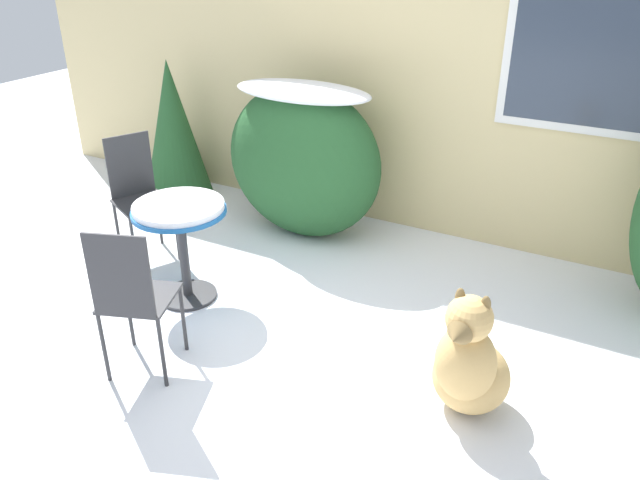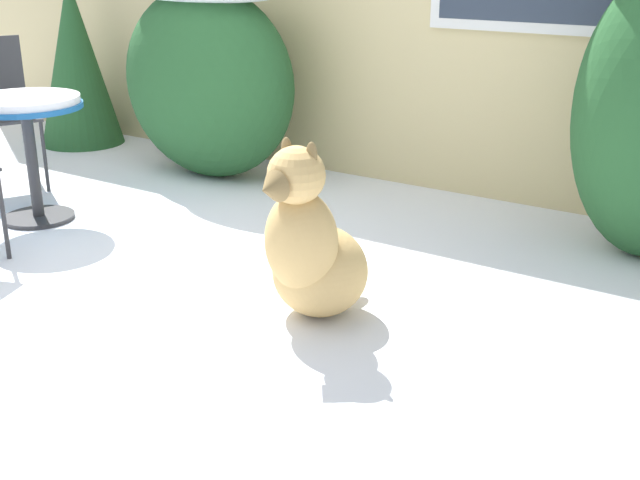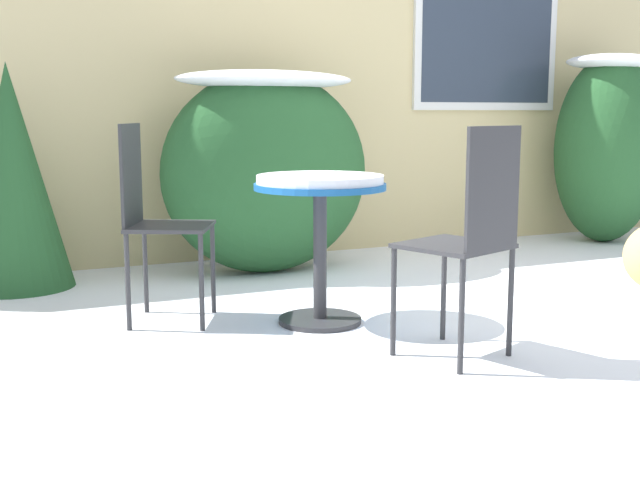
{
  "view_description": "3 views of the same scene",
  "coord_description": "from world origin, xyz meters",
  "px_view_note": "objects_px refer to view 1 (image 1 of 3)",
  "views": [
    {
      "loc": [
        1.73,
        -2.59,
        2.4
      ],
      "look_at": [
        0.0,
        0.6,
        0.55
      ],
      "focal_mm": 35.0,
      "sensor_mm": 36.0,
      "label": 1
    },
    {
      "loc": [
        2.95,
        -2.52,
        1.53
      ],
      "look_at": [
        1.17,
        0.16,
        0.34
      ],
      "focal_mm": 45.0,
      "sensor_mm": 36.0,
      "label": 2
    },
    {
      "loc": [
        -2.49,
        -3.19,
        1.02
      ],
      "look_at": [
        -0.92,
        0.31,
        0.41
      ],
      "focal_mm": 45.0,
      "sensor_mm": 36.0,
      "label": 3
    }
  ],
  "objects_px": {
    "patio_chair_far_side": "(133,296)",
    "dog": "(469,366)",
    "patio_chair_near_table": "(138,192)",
    "patio_table": "(180,224)"
  },
  "relations": [
    {
      "from": "patio_chair_far_side",
      "to": "dog",
      "type": "xyz_separation_m",
      "value": [
        1.77,
        0.58,
        -0.23
      ]
    },
    {
      "from": "patio_chair_near_table",
      "to": "patio_chair_far_side",
      "type": "distance_m",
      "value": 1.55
    },
    {
      "from": "patio_table",
      "to": "dog",
      "type": "bearing_deg",
      "value": -5.69
    },
    {
      "from": "patio_table",
      "to": "patio_chair_near_table",
      "type": "bearing_deg",
      "value": 153.62
    },
    {
      "from": "patio_table",
      "to": "patio_chair_far_side",
      "type": "xyz_separation_m",
      "value": [
        0.31,
        -0.79,
        -0.04
      ]
    },
    {
      "from": "patio_chair_near_table",
      "to": "dog",
      "type": "height_order",
      "value": "patio_chair_near_table"
    },
    {
      "from": "patio_chair_near_table",
      "to": "patio_chair_far_side",
      "type": "bearing_deg",
      "value": -112.51
    },
    {
      "from": "patio_chair_near_table",
      "to": "patio_table",
      "type": "bearing_deg",
      "value": -90.9
    },
    {
      "from": "patio_chair_near_table",
      "to": "dog",
      "type": "bearing_deg",
      "value": -75.9
    },
    {
      "from": "patio_table",
      "to": "dog",
      "type": "xyz_separation_m",
      "value": [
        2.09,
        -0.21,
        -0.27
      ]
    }
  ]
}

